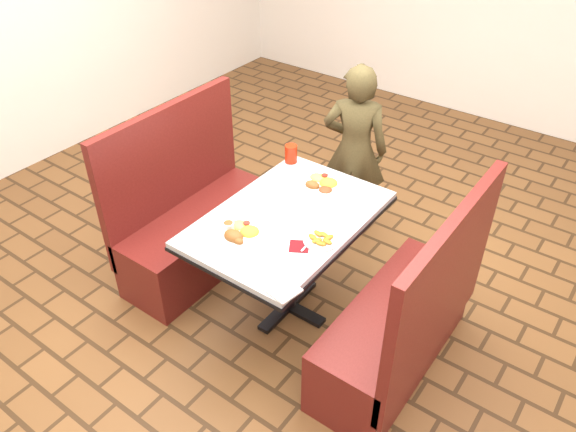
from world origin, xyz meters
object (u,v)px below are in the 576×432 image
at_px(far_dinner_plate, 322,182).
at_px(red_tumbler, 291,154).
at_px(dining_table, 288,229).
at_px(booth_bench_left, 196,225).
at_px(booth_bench_right, 402,326).
at_px(plantain_plate, 321,240).
at_px(diner_person, 355,150).
at_px(near_dinner_plate, 240,231).

height_order(far_dinner_plate, red_tumbler, red_tumbler).
xyz_separation_m(dining_table, red_tumbler, (-0.35, 0.51, 0.16)).
xyz_separation_m(dining_table, booth_bench_left, (-0.80, 0.00, -0.32)).
bearing_deg(booth_bench_right, plantain_plate, -170.61).
distance_m(booth_bench_right, red_tumbler, 1.35).
bearing_deg(dining_table, diner_person, 98.78).
bearing_deg(red_tumbler, booth_bench_left, -131.15).
relative_size(near_dinner_plate, far_dinner_plate, 0.94).
bearing_deg(diner_person, red_tumbler, 48.37).
xyz_separation_m(booth_bench_right, plantain_plate, (-0.51, -0.08, 0.43)).
bearing_deg(red_tumbler, diner_person, 70.64).
xyz_separation_m(far_dinner_plate, plantain_plate, (0.30, -0.47, -0.01)).
bearing_deg(far_dinner_plate, diner_person, 102.19).
height_order(booth_bench_right, diner_person, diner_person).
distance_m(far_dinner_plate, red_tumbler, 0.36).
distance_m(dining_table, booth_bench_left, 0.86).
bearing_deg(dining_table, booth_bench_right, 0.00).
bearing_deg(plantain_plate, diner_person, 111.56).
xyz_separation_m(dining_table, booth_bench_right, (0.80, 0.00, -0.32)).
distance_m(dining_table, red_tumbler, 0.64).
relative_size(dining_table, plantain_plate, 6.15).
xyz_separation_m(booth_bench_left, near_dinner_plate, (0.69, -0.31, 0.45)).
bearing_deg(far_dinner_plate, near_dinner_plate, -97.34).
bearing_deg(plantain_plate, red_tumbler, 136.78).
distance_m(diner_person, red_tumbler, 0.59).
height_order(diner_person, near_dinner_plate, diner_person).
distance_m(booth_bench_left, near_dinner_plate, 0.88).
relative_size(booth_bench_right, diner_person, 0.91).
height_order(near_dinner_plate, plantain_plate, near_dinner_plate).
height_order(booth_bench_left, plantain_plate, booth_bench_left).
distance_m(near_dinner_plate, far_dinner_plate, 0.70).
xyz_separation_m(booth_bench_left, red_tumbler, (0.45, 0.51, 0.48)).
bearing_deg(booth_bench_right, red_tumbler, 155.93).
height_order(booth_bench_right, near_dinner_plate, booth_bench_right).
relative_size(dining_table, booth_bench_left, 1.01).
bearing_deg(plantain_plate, dining_table, 163.50).
bearing_deg(booth_bench_left, far_dinner_plate, 26.25).
relative_size(dining_table, diner_person, 0.92).
bearing_deg(red_tumbler, plantain_plate, -43.22).
bearing_deg(plantain_plate, booth_bench_right, 9.39).
height_order(booth_bench_left, red_tumbler, booth_bench_left).
distance_m(dining_table, far_dinner_plate, 0.40).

